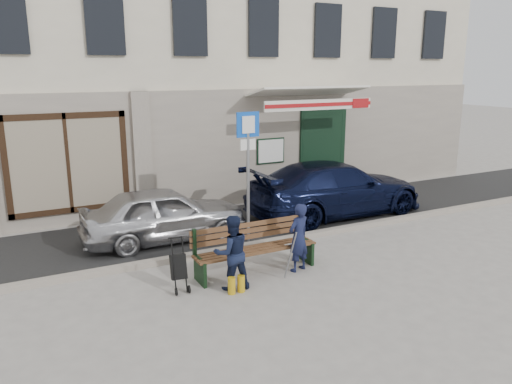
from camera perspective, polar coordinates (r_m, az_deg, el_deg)
ground at (r=9.57m, az=3.62°, el=-9.17°), size 80.00×80.00×0.00m
asphalt_lane at (r=12.16m, az=-3.87°, el=-4.03°), size 60.00×3.20×0.01m
curb at (r=10.77m, az=-0.47°, el=-6.10°), size 60.00×0.18×0.12m
building at (r=16.67m, az=-11.85°, el=17.89°), size 20.00×8.27×10.00m
car_silver at (r=11.23m, az=-10.44°, el=-2.49°), size 3.64×1.50×1.23m
car_navy at (r=13.17m, az=9.07°, el=0.41°), size 4.89×2.05×1.41m
parking_sign at (r=10.69m, az=-0.92°, el=4.20°), size 0.53×0.08×2.87m
bench at (r=9.40m, az=-0.32°, el=-6.55°), size 2.40×1.17×0.98m
man at (r=9.45m, az=4.87°, el=-5.21°), size 0.55×0.44×1.32m
woman at (r=8.67m, az=-2.79°, el=-6.92°), size 0.69×0.56×1.33m
stroller at (r=8.78m, az=-8.84°, el=-8.57°), size 0.29×0.40×0.93m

